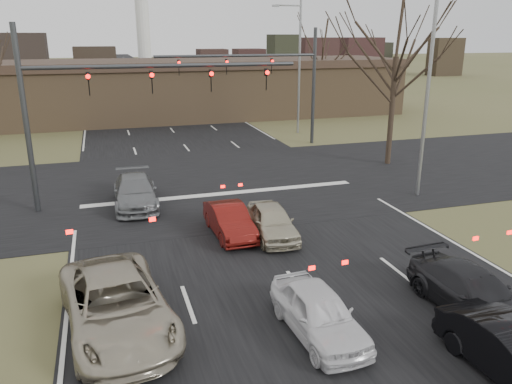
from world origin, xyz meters
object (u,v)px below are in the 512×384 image
car_white_sedan (318,312)px  car_charcoal_sedan (472,292)px  streetlight_right_near (426,79)px  mast_arm_far (276,73)px  mast_arm_near (104,94)px  car_red_ahead (229,221)px  car_silver_suv (117,305)px  car_grey_ahead (135,192)px  streetlight_right_far (297,61)px  car_silver_ahead (272,221)px  building (181,89)px

car_white_sedan → car_charcoal_sedan: bearing=-6.4°
streetlight_right_near → mast_arm_far: bearing=101.5°
mast_arm_near → mast_arm_far: size_ratio=1.09×
car_red_ahead → car_charcoal_sedan: bearing=-57.7°
mast_arm_near → car_silver_suv: bearing=-91.3°
mast_arm_far → car_silver_suv: (-11.66, -20.77, -4.26)m
car_charcoal_sedan → car_grey_ahead: (-8.33, 12.25, 0.05)m
car_silver_suv → streetlight_right_far: bearing=51.4°
streetlight_right_near → streetlight_right_far: same height
mast_arm_near → streetlight_right_near: streetlight_right_near is taller
car_silver_ahead → car_silver_suv: bearing=-136.9°
car_silver_suv → car_grey_ahead: 10.34m
streetlight_right_near → car_charcoal_sedan: 11.93m
building → mast_arm_near: 26.14m
streetlight_right_far → car_charcoal_sedan: (-5.26, -26.75, -4.96)m
streetlight_right_near → car_grey_ahead: bearing=169.2°
car_silver_suv → car_red_ahead: 7.12m
car_white_sedan → car_silver_suv: bearing=158.1°
streetlight_right_far → car_white_sedan: streetlight_right_far is taller
building → mast_arm_far: 15.75m
mast_arm_near → car_silver_ahead: (5.73, -5.84, -4.44)m
streetlight_right_far → car_grey_ahead: 20.47m
mast_arm_near → mast_arm_far: 15.17m
car_white_sedan → car_red_ahead: bearing=91.2°
car_silver_suv → building: bearing=70.4°
streetlight_right_near → car_red_ahead: streetlight_right_near is taller
car_grey_ahead → car_charcoal_sedan: bearing=-54.4°
streetlight_right_far → car_silver_suv: streetlight_right_far is taller
mast_arm_far → streetlight_right_near: size_ratio=1.11×
mast_arm_near → car_red_ahead: size_ratio=3.30×
car_charcoal_sedan → car_red_ahead: size_ratio=1.17×
car_red_ahead → car_silver_suv: bearing=-130.5°
mast_arm_near → car_white_sedan: bearing=-69.2°
mast_arm_near → car_silver_ahead: 9.31m
car_silver_suv → streetlight_right_near: bearing=20.7°
streetlight_right_far → car_grey_ahead: bearing=-133.1°
car_silver_suv → car_silver_ahead: size_ratio=1.48×
car_grey_ahead → car_red_ahead: bearing=-54.1°
car_silver_ahead → car_charcoal_sedan: bearing=-59.1°
car_red_ahead → car_grey_ahead: bearing=122.7°
streetlight_right_near → car_silver_ahead: size_ratio=2.70×
car_white_sedan → car_red_ahead: 7.28m
mast_arm_far → car_silver_suv: bearing=-119.3°
car_silver_suv → car_silver_ahead: 7.75m
car_red_ahead → car_silver_ahead: bearing=-24.2°
building → streetlight_right_far: streetlight_right_far is taller
car_white_sedan → streetlight_right_near: bearing=42.5°
car_silver_suv → car_grey_ahead: size_ratio=1.18×
streetlight_right_near → car_silver_ahead: bearing=-161.1°
car_white_sedan → car_red_ahead: (-0.53, 7.26, -0.03)m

